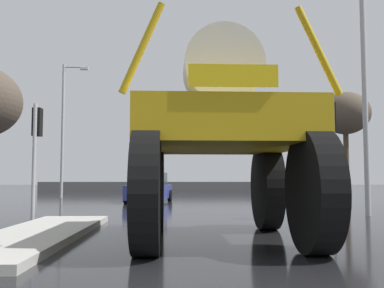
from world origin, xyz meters
TOP-DOWN VIEW (x-y plane):
  - ground_plane at (0.00, 18.00)m, footprint 120.00×120.00m
  - median_island at (-3.13, 6.78)m, footprint 1.78×7.32m
  - oversize_sprayer at (0.64, 6.38)m, footprint 3.70×5.73m
  - sedan_ahead at (-1.72, 20.34)m, footprint 2.31×4.29m
  - traffic_signal_near_left at (-4.42, 10.63)m, footprint 0.24×0.54m
  - traffic_signal_near_right at (4.41, 10.63)m, footprint 0.24×0.54m
  - streetlight_near_right at (6.19, 12.09)m, footprint 1.66×0.24m
  - streetlight_far_left at (-7.42, 25.56)m, footprint 1.62×0.24m
  - bare_tree_right at (8.70, 20.87)m, footprint 2.67×2.67m
  - roadside_barrier at (0.00, 36.10)m, footprint 24.50×0.24m

SIDE VIEW (x-z plane):
  - ground_plane at x=0.00m, z-range 0.00..0.00m
  - median_island at x=-3.13m, z-range 0.00..0.15m
  - roadside_barrier at x=0.00m, z-range 0.00..0.90m
  - sedan_ahead at x=-1.72m, z-range -0.05..1.47m
  - oversize_sprayer at x=0.64m, z-range -0.04..4.10m
  - traffic_signal_near_left at x=-4.42m, z-range 0.78..4.22m
  - traffic_signal_near_right at x=4.41m, z-range 0.83..4.47m
  - streetlight_far_left at x=-7.42m, z-range 0.42..8.85m
  - bare_tree_right at x=8.70m, z-range 1.74..7.58m
  - streetlight_near_right at x=6.19m, z-range 0.43..9.67m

